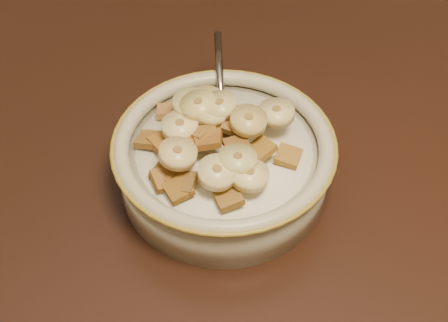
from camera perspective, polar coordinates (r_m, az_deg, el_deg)
The scene contains 37 objects.
table at distance 0.68m, azimuth -5.34°, elevation 5.85°, with size 1.40×0.90×0.04m, color black.
cereal_bowl at distance 0.55m, azimuth 0.00°, elevation -0.55°, with size 0.18×0.18×0.04m, color #B7B199.
milk at distance 0.53m, azimuth 0.00°, elevation 1.01°, with size 0.15×0.15×0.00m, color white.
spoon at distance 0.55m, azimuth -0.15°, elevation 3.56°, with size 0.03×0.04×0.01m, color gray.
cereal_square_0 at distance 0.52m, azimuth -2.51°, elevation 2.06°, with size 0.02×0.02×0.01m, color #905E17.
cereal_square_1 at distance 0.49m, azimuth 0.45°, elevation -3.39°, with size 0.02×0.02×0.01m, color brown.
cereal_square_2 at distance 0.51m, azimuth -1.33°, elevation 1.96°, with size 0.02×0.02×0.01m, color brown.
cereal_square_3 at distance 0.52m, azimuth 3.41°, elevation 1.12°, with size 0.02×0.02×0.01m, color brown.
cereal_square_4 at distance 0.50m, azimuth -3.74°, elevation -2.03°, with size 0.02×0.02×0.01m, color brown.
cereal_square_5 at distance 0.53m, azimuth -5.63°, elevation 1.72°, with size 0.02×0.02×0.01m, color #8C5718.
cereal_square_6 at distance 0.56m, azimuth 3.95°, elevation 4.40°, with size 0.02×0.02×0.01m, color brown.
cereal_square_7 at distance 0.51m, azimuth 1.25°, elevation 1.29°, with size 0.02×0.02×0.01m, color brown.
cereal_square_8 at distance 0.54m, azimuth -6.90°, elevation 1.96°, with size 0.02×0.02×0.01m, color brown.
cereal_square_9 at distance 0.57m, azimuth -2.15°, elevation 5.80°, with size 0.02×0.02×0.01m, color brown.
cereal_square_10 at distance 0.56m, azimuth -5.12°, elevation 4.61°, with size 0.02×0.02×0.01m, color #9C6935.
cereal_square_11 at distance 0.52m, azimuth -2.36°, elevation 2.72°, with size 0.02×0.02×0.01m, color brown.
cereal_square_12 at distance 0.51m, azimuth -5.39°, elevation -1.04°, with size 0.02×0.02×0.01m, color brown.
cereal_square_13 at distance 0.50m, azimuth -4.19°, elevation -2.61°, with size 0.02×0.02×0.01m, color brown.
cereal_square_14 at distance 0.56m, azimuth -0.37°, elevation 4.81°, with size 0.02×0.02×0.01m, color #966235.
cereal_square_15 at distance 0.52m, azimuth 5.90°, elevation 0.45°, with size 0.02×0.02×0.01m, color olive.
cereal_square_16 at distance 0.52m, azimuth 1.08°, elevation 3.33°, with size 0.02×0.02×0.01m, color brown.
cereal_square_17 at distance 0.53m, azimuth -0.78°, elevation 3.44°, with size 0.02×0.02×0.01m, color brown.
cereal_square_18 at distance 0.50m, azimuth -5.45°, elevation -1.70°, with size 0.02×0.02×0.01m, color #935F2B.
cereal_square_19 at distance 0.52m, azimuth -3.45°, elevation 2.33°, with size 0.02×0.02×0.01m, color #875A16.
cereal_square_20 at distance 0.51m, azimuth -1.68°, elevation 2.25°, with size 0.02×0.02×0.01m, color brown.
banana_slice_0 at distance 0.52m, azimuth -4.05°, elevation 3.17°, with size 0.03×0.03×0.01m, color beige.
banana_slice_1 at distance 0.53m, azimuth -0.45°, elevation 5.08°, with size 0.03×0.03×0.01m, color #D5B66D.
banana_slice_2 at distance 0.53m, azimuth 4.81°, elevation 4.41°, with size 0.03×0.03×0.01m, color #EBD180.
banana_slice_3 at distance 0.49m, azimuth 2.35°, elevation -1.30°, with size 0.03×0.03×0.01m, color beige.
banana_slice_4 at distance 0.51m, azimuth 2.25°, elevation 3.71°, with size 0.03×0.03×0.01m, color tan.
banana_slice_5 at distance 0.53m, azimuth -2.36°, elevation 5.12°, with size 0.03×0.03×0.01m, color tan.
banana_slice_6 at distance 0.53m, azimuth -1.11°, elevation 4.59°, with size 0.03×0.03×0.01m, color beige.
banana_slice_7 at distance 0.49m, azimuth -0.62°, elevation -1.06°, with size 0.03×0.03×0.01m, color beige.
banana_slice_8 at distance 0.54m, azimuth -3.06°, elevation 5.27°, with size 0.03×0.03×0.01m, color #E2D482.
banana_slice_9 at distance 0.50m, azimuth 1.26°, elevation 0.11°, with size 0.03×0.03×0.01m, color beige.
banana_slice_10 at distance 0.54m, azimuth -1.61°, elevation 5.45°, with size 0.03×0.03×0.01m, color #D8C17D.
banana_slice_11 at distance 0.50m, azimuth -4.24°, elevation 0.67°, with size 0.03×0.03×0.01m, color tan.
Camera 1 is at (0.35, -0.37, 1.18)m, focal length 50.00 mm.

